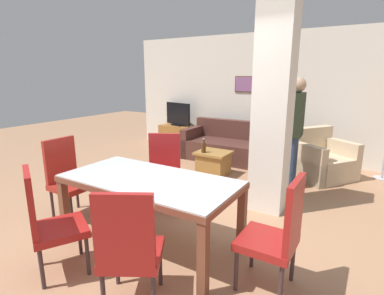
{
  "coord_description": "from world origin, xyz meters",
  "views": [
    {
      "loc": [
        1.93,
        -2.28,
        1.81
      ],
      "look_at": [
        0.0,
        0.86,
        0.91
      ],
      "focal_mm": 28.0,
      "sensor_mm": 36.0,
      "label": 1
    }
  ],
  "objects_px": {
    "dining_chair_near_right": "(129,247)",
    "dining_chair_head_right": "(278,232)",
    "tv_stand": "(178,136)",
    "standing_person": "(295,125)",
    "dining_chair_far_left": "(164,169)",
    "armchair": "(320,161)",
    "dining_table": "(149,191)",
    "dining_chair_near_left": "(48,220)",
    "sofa": "(234,147)",
    "dining_chair_head_left": "(68,176)",
    "tv_screen": "(178,115)",
    "bottle": "(204,147)",
    "coffee_table": "(213,163)"
  },
  "relations": [
    {
      "from": "sofa",
      "to": "coffee_table",
      "type": "height_order",
      "value": "sofa"
    },
    {
      "from": "dining_chair_near_right",
      "to": "dining_chair_far_left",
      "type": "xyz_separation_m",
      "value": [
        -0.92,
        1.67,
        0.0
      ]
    },
    {
      "from": "coffee_table",
      "to": "dining_chair_far_left",
      "type": "bearing_deg",
      "value": -88.7
    },
    {
      "from": "armchair",
      "to": "tv_screen",
      "type": "xyz_separation_m",
      "value": [
        -3.53,
        0.68,
        0.52
      ]
    },
    {
      "from": "standing_person",
      "to": "tv_screen",
      "type": "bearing_deg",
      "value": 60.84
    },
    {
      "from": "sofa",
      "to": "tv_screen",
      "type": "bearing_deg",
      "value": -15.06
    },
    {
      "from": "dining_chair_head_left",
      "to": "sofa",
      "type": "relative_size",
      "value": 0.48
    },
    {
      "from": "dining_chair_far_left",
      "to": "tv_stand",
      "type": "height_order",
      "value": "dining_chair_far_left"
    },
    {
      "from": "dining_chair_near_right",
      "to": "standing_person",
      "type": "height_order",
      "value": "standing_person"
    },
    {
      "from": "dining_chair_near_left",
      "to": "standing_person",
      "type": "xyz_separation_m",
      "value": [
        1.34,
        3.41,
        0.49
      ]
    },
    {
      "from": "dining_chair_near_left",
      "to": "sofa",
      "type": "height_order",
      "value": "dining_chair_near_left"
    },
    {
      "from": "dining_table",
      "to": "dining_chair_near_left",
      "type": "height_order",
      "value": "dining_chair_near_left"
    },
    {
      "from": "dining_chair_head_left",
      "to": "tv_stand",
      "type": "height_order",
      "value": "dining_chair_head_left"
    },
    {
      "from": "dining_chair_head_left",
      "to": "tv_stand",
      "type": "relative_size",
      "value": 1.04
    },
    {
      "from": "dining_chair_near_right",
      "to": "dining_chair_head_right",
      "type": "xyz_separation_m",
      "value": [
        0.9,
        0.81,
        0.0
      ]
    },
    {
      "from": "dining_chair_near_left",
      "to": "sofa",
      "type": "relative_size",
      "value": 0.48
    },
    {
      "from": "dining_table",
      "to": "armchair",
      "type": "xyz_separation_m",
      "value": [
        1.19,
        3.32,
        -0.32
      ]
    },
    {
      "from": "dining_chair_near_left",
      "to": "armchair",
      "type": "xyz_separation_m",
      "value": [
        1.65,
        4.18,
        -0.24
      ]
    },
    {
      "from": "coffee_table",
      "to": "tv_screen",
      "type": "xyz_separation_m",
      "value": [
        -1.84,
        1.57,
        0.6
      ]
    },
    {
      "from": "armchair",
      "to": "dining_chair_near_right",
      "type": "bearing_deg",
      "value": 24.77
    },
    {
      "from": "dining_chair_head_right",
      "to": "dining_chair_head_left",
      "type": "bearing_deg",
      "value": 90.0
    },
    {
      "from": "dining_chair_far_left",
      "to": "dining_chair_head_left",
      "type": "height_order",
      "value": "same"
    },
    {
      "from": "dining_chair_near_right",
      "to": "bottle",
      "type": "distance_m",
      "value": 3.28
    },
    {
      "from": "dining_chair_near_right",
      "to": "standing_person",
      "type": "relative_size",
      "value": 0.58
    },
    {
      "from": "tv_stand",
      "to": "standing_person",
      "type": "xyz_separation_m",
      "value": [
        3.22,
        -1.46,
        0.76
      ]
    },
    {
      "from": "bottle",
      "to": "standing_person",
      "type": "xyz_separation_m",
      "value": [
        1.51,
        0.25,
        0.49
      ]
    },
    {
      "from": "dining_chair_head_right",
      "to": "dining_chair_head_left",
      "type": "height_order",
      "value": "same"
    },
    {
      "from": "armchair",
      "to": "dining_chair_head_left",
      "type": "bearing_deg",
      "value": -2.74
    },
    {
      "from": "sofa",
      "to": "standing_person",
      "type": "bearing_deg",
      "value": 145.96
    },
    {
      "from": "standing_person",
      "to": "dining_chair_near_right",
      "type": "bearing_deg",
      "value": 168.13
    },
    {
      "from": "dining_table",
      "to": "coffee_table",
      "type": "bearing_deg",
      "value": 101.58
    },
    {
      "from": "dining_chair_near_left",
      "to": "armchair",
      "type": "relative_size",
      "value": 0.81
    },
    {
      "from": "dining_chair_near_right",
      "to": "tv_screen",
      "type": "xyz_separation_m",
      "value": [
        -2.8,
        4.8,
        0.28
      ]
    },
    {
      "from": "dining_chair_far_left",
      "to": "armchair",
      "type": "relative_size",
      "value": 0.81
    },
    {
      "from": "dining_chair_head_left",
      "to": "tv_screen",
      "type": "height_order",
      "value": "tv_screen"
    },
    {
      "from": "dining_chair_far_left",
      "to": "armchair",
      "type": "distance_m",
      "value": 2.97
    },
    {
      "from": "dining_chair_near_left",
      "to": "dining_chair_head_right",
      "type": "height_order",
      "value": "same"
    },
    {
      "from": "dining_table",
      "to": "standing_person",
      "type": "distance_m",
      "value": 2.72
    },
    {
      "from": "dining_table",
      "to": "dining_chair_head_right",
      "type": "bearing_deg",
      "value": 0.0
    },
    {
      "from": "dining_chair_head_left",
      "to": "armchair",
      "type": "distance_m",
      "value": 4.19
    },
    {
      "from": "sofa",
      "to": "bottle",
      "type": "distance_m",
      "value": 1.26
    },
    {
      "from": "dining_chair_far_left",
      "to": "tv_screen",
      "type": "relative_size",
      "value": 1.25
    },
    {
      "from": "dining_table",
      "to": "dining_chair_head_left",
      "type": "distance_m",
      "value": 1.36
    },
    {
      "from": "dining_table",
      "to": "dining_chair_near_left",
      "type": "bearing_deg",
      "value": -118.04
    },
    {
      "from": "dining_chair_near_left",
      "to": "coffee_table",
      "type": "relative_size",
      "value": 1.73
    },
    {
      "from": "coffee_table",
      "to": "standing_person",
      "type": "xyz_separation_m",
      "value": [
        1.38,
        0.12,
        0.81
      ]
    },
    {
      "from": "sofa",
      "to": "bottle",
      "type": "xyz_separation_m",
      "value": [
        -0.05,
        -1.23,
        0.26
      ]
    },
    {
      "from": "dining_chair_near_left",
      "to": "standing_person",
      "type": "bearing_deg",
      "value": 96.56
    },
    {
      "from": "coffee_table",
      "to": "bottle",
      "type": "bearing_deg",
      "value": -134.36
    },
    {
      "from": "dining_chair_far_left",
      "to": "armchair",
      "type": "xyz_separation_m",
      "value": [
        1.65,
        2.45,
        -0.24
      ]
    }
  ]
}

